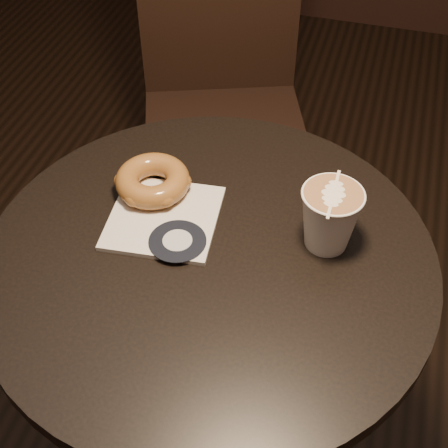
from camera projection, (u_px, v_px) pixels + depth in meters
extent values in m
cylinder|color=black|center=(209.00, 258.00, 0.97)|extent=(0.70, 0.70, 0.03)
cylinder|color=black|center=(212.00, 380.00, 1.23)|extent=(0.07, 0.07, 0.70)
cube|color=black|center=(225.00, 131.00, 1.64)|extent=(0.53, 0.53, 0.04)
cylinder|color=black|center=(165.00, 243.00, 1.67)|extent=(0.04, 0.04, 0.46)
cylinder|color=black|center=(294.00, 236.00, 1.69)|extent=(0.04, 0.04, 0.46)
cylinder|color=black|center=(164.00, 160.00, 1.92)|extent=(0.04, 0.04, 0.46)
cylinder|color=black|center=(277.00, 154.00, 1.94)|extent=(0.04, 0.04, 0.46)
cube|color=silver|center=(164.00, 218.00, 1.00)|extent=(0.19, 0.19, 0.01)
torus|color=brown|center=(153.00, 181.00, 1.03)|extent=(0.12, 0.12, 0.04)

